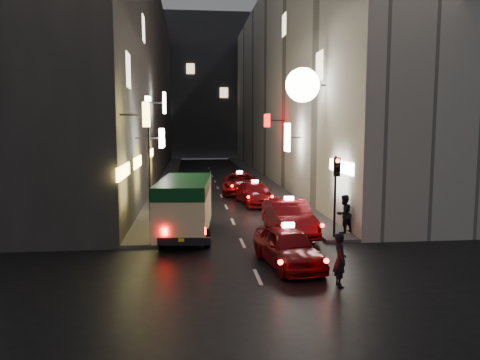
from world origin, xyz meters
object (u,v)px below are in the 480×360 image
object	(u,v)px
minibus	(185,201)
traffic_light	(336,179)
pedestrian_crossing	(340,256)
lamp_post	(149,150)
taxi_near	(288,244)

from	to	relation	value
minibus	traffic_light	distance (m)	6.66
pedestrian_crossing	traffic_light	xyz separation A→B (m)	(1.63, 5.62, 1.74)
pedestrian_crossing	lamp_post	size ratio (longest dim) A/B	0.30
taxi_near	pedestrian_crossing	bearing A→B (deg)	-63.27
traffic_light	lamp_post	xyz separation A→B (m)	(-8.20, 4.53, 1.04)
minibus	lamp_post	size ratio (longest dim) A/B	0.99
minibus	taxi_near	world-z (taller)	minibus
taxi_near	traffic_light	world-z (taller)	traffic_light
pedestrian_crossing	traffic_light	world-z (taller)	traffic_light
minibus	taxi_near	xyz separation A→B (m)	(3.65, -4.80, -0.82)
taxi_near	lamp_post	size ratio (longest dim) A/B	0.85
minibus	pedestrian_crossing	bearing A→B (deg)	-55.88
minibus	traffic_light	bearing A→B (deg)	-12.71
taxi_near	minibus	bearing A→B (deg)	127.23
taxi_near	pedestrian_crossing	distance (m)	2.55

